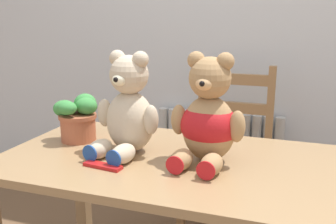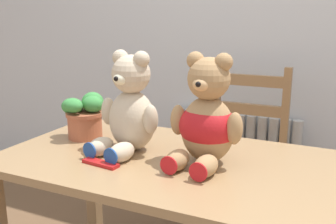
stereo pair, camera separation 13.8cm
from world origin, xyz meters
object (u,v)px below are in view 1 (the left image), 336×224
at_px(teddy_bear_right, 208,119).
at_px(potted_plant, 78,117).
at_px(chocolate_bar, 103,166).
at_px(wooden_chair_behind, 229,162).
at_px(teddy_bear_left, 128,110).

xyz_separation_m(teddy_bear_right, potted_plant, (-0.57, 0.06, -0.06)).
distance_m(teddy_bear_right, chocolate_bar, 0.41).
relative_size(wooden_chair_behind, teddy_bear_right, 2.48).
height_order(teddy_bear_left, chocolate_bar, teddy_bear_left).
distance_m(potted_plant, chocolate_bar, 0.36).
bearing_deg(chocolate_bar, wooden_chair_behind, 70.31).
distance_m(wooden_chair_behind, potted_plant, 0.89).
bearing_deg(potted_plant, chocolate_bar, -44.64).
distance_m(teddy_bear_left, teddy_bear_right, 0.31).
height_order(teddy_bear_left, potted_plant, teddy_bear_left).
xyz_separation_m(teddy_bear_right, chocolate_bar, (-0.33, -0.18, -0.15)).
distance_m(wooden_chair_behind, chocolate_bar, 0.94).
bearing_deg(teddy_bear_left, wooden_chair_behind, -102.36).
xyz_separation_m(teddy_bear_left, chocolate_bar, (-0.02, -0.18, -0.16)).
distance_m(wooden_chair_behind, teddy_bear_left, 0.84).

